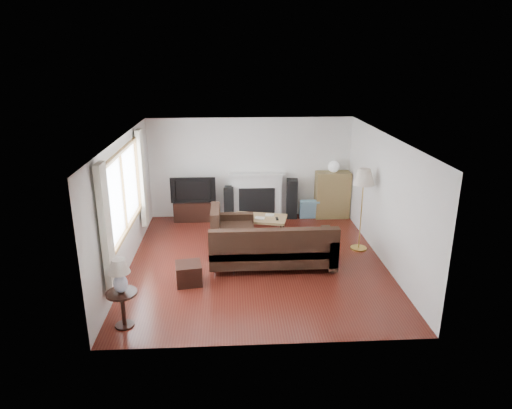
{
  "coord_description": "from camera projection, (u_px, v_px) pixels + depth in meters",
  "views": [
    {
      "loc": [
        -0.49,
        -8.29,
        3.96
      ],
      "look_at": [
        0.0,
        0.3,
        1.1
      ],
      "focal_mm": 32.0,
      "sensor_mm": 36.0,
      "label": 1
    }
  ],
  "objects": [
    {
      "name": "television",
      "position": [
        193.0,
        189.0,
        11.16
      ],
      "size": [
        1.09,
        0.14,
        0.63
      ],
      "primitive_type": "imported",
      "color": "black",
      "rests_on": "tv_stand"
    },
    {
      "name": "floor_lamp",
      "position": [
        361.0,
        210.0,
        9.44
      ],
      "size": [
        0.54,
        0.54,
        1.75
      ],
      "primitive_type": "cube",
      "rotation": [
        0.0,
        0.0,
        -0.23
      ],
      "color": "gold",
      "rests_on": "ground"
    },
    {
      "name": "table_lamp",
      "position": [
        120.0,
        276.0,
        6.7
      ],
      "size": [
        0.33,
        0.33,
        0.53
      ],
      "primitive_type": "cube",
      "color": "silver",
      "rests_on": "side_table"
    },
    {
      "name": "speaker_right",
      "position": [
        292.0,
        199.0,
        11.44
      ],
      "size": [
        0.31,
        0.36,
        0.99
      ],
      "primitive_type": "cube",
      "rotation": [
        0.0,
        0.0,
        -0.11
      ],
      "color": "black",
      "rests_on": "ground"
    },
    {
      "name": "tv_stand",
      "position": [
        194.0,
        210.0,
        11.34
      ],
      "size": [
        0.99,
        0.45,
        0.49
      ],
      "primitive_type": "cube",
      "color": "black",
      "rests_on": "ground"
    },
    {
      "name": "footstool",
      "position": [
        189.0,
        273.0,
        8.21
      ],
      "size": [
        0.52,
        0.52,
        0.38
      ],
      "primitive_type": "cube",
      "rotation": [
        0.0,
        0.0,
        0.16
      ],
      "color": "black",
      "rests_on": "ground"
    },
    {
      "name": "coffee_table",
      "position": [
        259.0,
        227.0,
        10.32
      ],
      "size": [
        1.3,
        0.9,
        0.46
      ],
      "primitive_type": "cube",
      "rotation": [
        0.0,
        0.0,
        -0.23
      ],
      "color": "#9F7B4C",
      "rests_on": "ground"
    },
    {
      "name": "speaker_left",
      "position": [
        229.0,
        203.0,
        11.39
      ],
      "size": [
        0.26,
        0.3,
        0.82
      ],
      "primitive_type": "cube",
      "rotation": [
        0.0,
        0.0,
        -0.12
      ],
      "color": "black",
      "rests_on": "ground"
    },
    {
      "name": "globe_lamp",
      "position": [
        334.0,
        167.0,
        11.21
      ],
      "size": [
        0.28,
        0.28,
        0.28
      ],
      "primitive_type": "sphere",
      "color": "white",
      "rests_on": "bookshelf"
    },
    {
      "name": "fireplace",
      "position": [
        257.0,
        195.0,
        11.46
      ],
      "size": [
        1.4,
        0.26,
        1.15
      ],
      "primitive_type": "cube",
      "color": "white",
      "rests_on": "room"
    },
    {
      "name": "window",
      "position": [
        124.0,
        192.0,
        8.32
      ],
      "size": [
        0.12,
        2.74,
        1.54
      ],
      "primitive_type": "cube",
      "color": "brown",
      "rests_on": "room"
    },
    {
      "name": "curtain_near",
      "position": [
        106.0,
        230.0,
        6.93
      ],
      "size": [
        0.1,
        0.35,
        2.1
      ],
      "primitive_type": "cube",
      "color": "white",
      "rests_on": "room"
    },
    {
      "name": "curtain_far",
      "position": [
        142.0,
        178.0,
        9.81
      ],
      "size": [
        0.1,
        0.35,
        2.1
      ],
      "primitive_type": "cube",
      "color": "white",
      "rests_on": "room"
    },
    {
      "name": "sectional_sofa",
      "position": [
        272.0,
        246.0,
        8.81
      ],
      "size": [
        2.62,
        1.91,
        0.85
      ],
      "primitive_type": "cube",
      "color": "black",
      "rests_on": "ground"
    },
    {
      "name": "side_table",
      "position": [
        123.0,
        309.0,
        6.88
      ],
      "size": [
        0.46,
        0.46,
        0.58
      ],
      "primitive_type": "cube",
      "color": "black",
      "rests_on": "ground"
    },
    {
      "name": "bookshelf",
      "position": [
        332.0,
        195.0,
        11.44
      ],
      "size": [
        0.85,
        0.4,
        1.17
      ],
      "primitive_type": "cube",
      "color": "olive",
      "rests_on": "ground"
    },
    {
      "name": "room",
      "position": [
        257.0,
        202.0,
        8.74
      ],
      "size": [
        5.1,
        5.6,
        2.54
      ],
      "color": "#521A12",
      "rests_on": "ground"
    }
  ]
}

